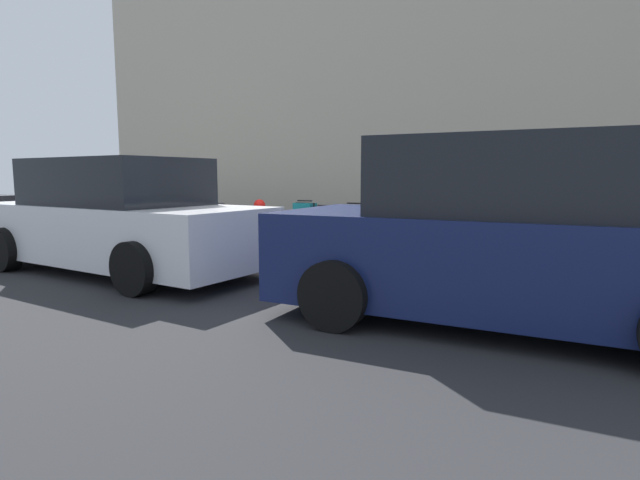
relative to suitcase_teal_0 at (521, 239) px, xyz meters
name	(u,v)px	position (x,y,z in m)	size (l,w,h in m)	color
ground_plane	(275,263)	(3.54, 0.90, -0.50)	(40.00, 40.00, 0.00)	#28282B
sidewalk_curb	(345,241)	(3.54, -1.60, -0.43)	(18.00, 5.00, 0.14)	#ADA89E
suitcase_teal_0	(521,239)	(0.00, 0.00, 0.00)	(0.48, 0.27, 0.96)	#0F606B
suitcase_olive_1	(482,241)	(0.52, 0.04, -0.05)	(0.37, 0.27, 0.69)	#59601E
suitcase_navy_2	(447,234)	(1.05, 0.02, 0.02)	(0.48, 0.21, 1.02)	navy
suitcase_maroon_3	(411,239)	(1.59, 0.02, -0.10)	(0.41, 0.22, 0.77)	maroon
suitcase_silver_4	(380,231)	(2.09, 0.09, 0.02)	(0.39, 0.24, 0.83)	#9EA0A8
suitcase_black_5	(355,229)	(2.57, 0.00, 0.02)	(0.35, 0.21, 0.82)	black
suitcase_red_6	(326,229)	(3.04, 0.12, -0.01)	(0.39, 0.21, 0.77)	red
suitcase_teal_7	(305,225)	(3.52, 0.00, 0.03)	(0.37, 0.24, 0.84)	#0F606B
fire_hydrant	(260,221)	(4.45, 0.05, 0.07)	(0.39, 0.21, 0.82)	red
bollard_post	(221,223)	(5.22, 0.20, 0.01)	(0.14, 0.14, 0.75)	#333338
parking_meter	(609,208)	(-1.03, -0.20, 0.46)	(0.12, 0.09, 1.27)	slate
parked_car_navy_0	(505,239)	(-0.20, 2.59, 0.30)	(4.32, 2.19, 1.72)	#141E4C
parked_car_white_1	(118,219)	(5.10, 2.59, 0.26)	(4.75, 2.11, 1.62)	silver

